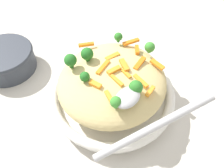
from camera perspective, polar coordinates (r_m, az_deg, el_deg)
ground_plane at (r=0.55m, az=0.00°, el=-4.43°), size 2.40×2.40×0.00m
serving_bowl at (r=0.53m, az=0.00°, el=-2.86°), size 0.29×0.29×0.05m
pasta_mound at (r=0.49m, az=0.00°, el=0.66°), size 0.24×0.23×0.07m
carrot_piece_0 at (r=0.49m, az=11.22°, el=4.83°), size 0.02×0.04×0.01m
carrot_piece_1 at (r=0.52m, az=6.51°, el=8.37°), size 0.02×0.02×0.01m
carrot_piece_2 at (r=0.45m, az=0.98°, el=1.06°), size 0.01×0.04×0.01m
carrot_piece_3 at (r=0.43m, az=-0.83°, el=-3.04°), size 0.02×0.03×0.01m
carrot_piece_4 at (r=0.45m, az=7.12°, el=0.78°), size 0.02×0.04×0.01m
carrot_piece_5 at (r=0.53m, az=-6.43°, el=9.74°), size 0.03×0.03×0.01m
carrot_piece_6 at (r=0.44m, az=-4.00°, el=-0.22°), size 0.01×0.03×0.01m
carrot_piece_7 at (r=0.46m, az=3.57°, el=2.57°), size 0.01×0.03×0.01m
carrot_piece_8 at (r=0.54m, az=4.77°, el=10.43°), size 0.04×0.03×0.01m
carrot_piece_9 at (r=0.44m, az=9.51°, el=-1.75°), size 0.03×0.01×0.01m
carrot_piece_10 at (r=0.47m, az=-2.25°, el=4.20°), size 0.04×0.02×0.01m
carrot_piece_11 at (r=0.47m, az=3.03°, el=4.72°), size 0.03×0.03×0.01m
carrot_piece_12 at (r=0.46m, az=0.84°, el=3.75°), size 0.03×0.02×0.01m
carrot_piece_13 at (r=0.50m, az=0.12°, el=6.88°), size 0.04×0.02×0.01m
carrot_piece_14 at (r=0.49m, az=6.89°, el=5.12°), size 0.04×0.02×0.01m
broccoli_floret_0 at (r=0.51m, az=9.39°, el=9.02°), size 0.02×0.02×0.03m
broccoli_floret_1 at (r=0.45m, az=-6.82°, el=1.81°), size 0.02×0.02×0.02m
broccoli_floret_2 at (r=0.53m, az=1.59°, el=11.65°), size 0.02×0.02×0.02m
broccoli_floret_3 at (r=0.48m, az=-10.32°, el=5.81°), size 0.03×0.03×0.03m
broccoli_floret_4 at (r=0.43m, az=5.97°, el=-0.84°), size 0.03×0.03×0.03m
broccoli_floret_5 at (r=0.48m, az=-6.21°, el=7.42°), size 0.03×0.03×0.03m
broccoli_floret_6 at (r=0.41m, az=0.96°, el=-4.54°), size 0.02×0.02×0.03m
serving_spoon at (r=0.38m, az=6.05°, el=-6.05°), size 0.16×0.15×0.09m
companion_bowl at (r=0.66m, az=-24.97°, el=5.75°), size 0.15×0.15×0.06m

